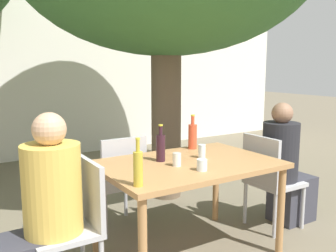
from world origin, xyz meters
name	(u,v)px	position (x,y,z in m)	size (l,w,h in m)	color
cafe_building_wall	(51,74)	(0.00, 3.99, 1.40)	(10.00, 0.08, 2.80)	white
dining_table_front	(188,172)	(0.00, 0.00, 0.69)	(1.39, 0.95, 0.78)	#B27F4C
patio_chair_0	(76,219)	(-0.93, 0.00, 0.51)	(0.44, 0.44, 0.90)	#B2B2B7
patio_chair_1	(268,176)	(0.93, 0.00, 0.51)	(0.44, 0.44, 0.90)	#B2B2B7
patio_chair_2	(120,177)	(-0.28, 0.71, 0.51)	(0.44, 0.44, 0.90)	#B2B2B7
person_seated_0	(41,218)	(-1.15, 0.00, 0.57)	(0.59, 0.38, 1.25)	#383842
person_seated_1	(286,170)	(1.16, 0.00, 0.54)	(0.57, 0.34, 1.20)	#383842
wine_bottle_0	(161,147)	(-0.17, 0.14, 0.90)	(0.07, 0.07, 0.30)	#331923
soda_bottle_1	(193,136)	(0.31, 0.37, 0.90)	(0.08, 0.08, 0.32)	#DB4C2D
oil_cruet_2	(138,168)	(-0.62, -0.33, 0.90)	(0.06, 0.06, 0.31)	gold
drinking_glass_0	(177,159)	(-0.14, -0.06, 0.83)	(0.07, 0.07, 0.10)	silver
drinking_glass_1	(202,151)	(0.18, 0.05, 0.84)	(0.06, 0.06, 0.11)	silver
drinking_glass_2	(202,165)	(-0.05, -0.26, 0.82)	(0.08, 0.08, 0.09)	silver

